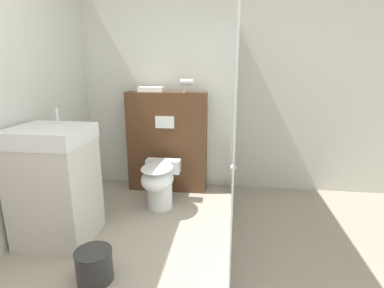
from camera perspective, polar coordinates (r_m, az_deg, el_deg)
The scene contains 8 objects.
wall_back at distance 3.67m, azimuth 1.04°, elevation 10.91°, with size 8.00×0.06×2.50m.
partition_panel at distance 3.62m, azimuth -4.75°, elevation 0.36°, with size 0.95×0.22×1.20m.
shower_glass at distance 2.64m, azimuth 7.89°, elevation 3.41°, with size 0.04×2.05×1.97m.
toilet at distance 3.21m, azimuth -6.31°, elevation -7.17°, with size 0.38×0.57×0.49m.
sink_vanity at distance 2.84m, azimuth -24.62°, elevation -7.05°, with size 0.61×0.55×1.15m.
hair_drier at distance 3.44m, azimuth -0.87°, elevation 11.61°, with size 0.17×0.07×0.15m.
folded_towel at distance 3.56m, azimuth -7.81°, elevation 10.28°, with size 0.28×0.14×0.06m.
waste_bin at distance 2.40m, azimuth -18.12°, elevation -21.14°, with size 0.26×0.26×0.23m.
Camera 1 is at (0.42, -1.32, 1.49)m, focal length 28.00 mm.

